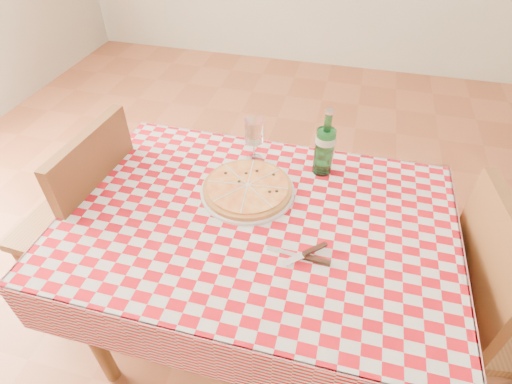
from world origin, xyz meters
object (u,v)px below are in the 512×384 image
at_px(dining_table, 257,238).
at_px(water_bottle, 325,142).
at_px(pizza_plate, 248,188).
at_px(wine_glass, 254,140).
at_px(chair_near, 497,301).
at_px(chair_far, 89,214).

height_order(dining_table, water_bottle, water_bottle).
height_order(pizza_plate, water_bottle, water_bottle).
height_order(pizza_plate, wine_glass, wine_glass).
relative_size(chair_near, chair_far, 0.98).
xyz_separation_m(water_bottle, wine_glass, (-0.27, 0.01, -0.04)).
bearing_deg(pizza_plate, dining_table, -60.55).
bearing_deg(chair_near, pizza_plate, 166.03).
distance_m(pizza_plate, water_bottle, 0.32).
height_order(chair_far, wine_glass, chair_far).
bearing_deg(wine_glass, chair_near, -16.79).
bearing_deg(pizza_plate, water_bottle, 38.20).
xyz_separation_m(dining_table, chair_far, (-0.73, 0.05, -0.11)).
bearing_deg(water_bottle, chair_near, -22.47).
height_order(chair_near, water_bottle, water_bottle).
relative_size(dining_table, pizza_plate, 3.55).
xyz_separation_m(dining_table, water_bottle, (0.17, 0.30, 0.23)).
distance_m(chair_near, wine_glass, 1.01).
height_order(dining_table, wine_glass, wine_glass).
xyz_separation_m(chair_near, chair_far, (-1.56, 0.02, 0.01)).
xyz_separation_m(dining_table, wine_glass, (-0.09, 0.31, 0.19)).
bearing_deg(chair_far, chair_near, -177.46).
relative_size(dining_table, chair_near, 1.28).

